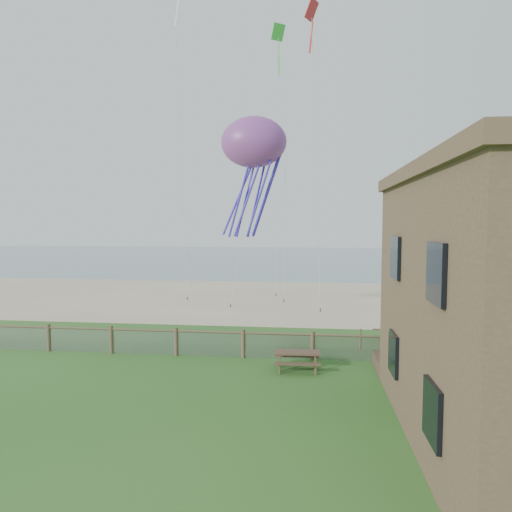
# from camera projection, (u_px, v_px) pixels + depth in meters

# --- Properties ---
(ground) EXTENTS (160.00, 160.00, 0.00)m
(ground) POSITION_uv_depth(u_px,v_px,m) (215.00, 415.00, 13.93)
(ground) COLOR #25581E
(ground) RESTS_ON ground
(sand_beach) EXTENTS (72.00, 20.00, 0.02)m
(sand_beach) POSITION_uv_depth(u_px,v_px,m) (272.00, 298.00, 35.73)
(sand_beach) COLOR tan
(sand_beach) RESTS_ON ground
(ocean) EXTENTS (160.00, 68.00, 0.02)m
(ocean) POSITION_uv_depth(u_px,v_px,m) (292.00, 257.00, 79.33)
(ocean) COLOR slate
(ocean) RESTS_ON ground
(chainlink_fence) EXTENTS (36.20, 0.20, 1.25)m
(chainlink_fence) POSITION_uv_depth(u_px,v_px,m) (243.00, 345.00, 19.83)
(chainlink_fence) COLOR #4D3F2B
(chainlink_fence) RESTS_ON ground
(picnic_table) EXTENTS (1.86, 1.45, 0.76)m
(picnic_table) POSITION_uv_depth(u_px,v_px,m) (297.00, 361.00, 18.17)
(picnic_table) COLOR brown
(picnic_table) RESTS_ON ground
(octopus_kite) EXTENTS (4.27, 3.40, 7.82)m
(octopus_kite) POSITION_uv_depth(u_px,v_px,m) (254.00, 175.00, 28.08)
(octopus_kite) COLOR red
(kite_white) EXTENTS (1.53, 1.91, 2.51)m
(kite_white) POSITION_uv_depth(u_px,v_px,m) (174.00, 0.00, 29.47)
(kite_white) COLOR white
(kite_red) EXTENTS (2.01, 1.73, 2.62)m
(kite_red) POSITION_uv_depth(u_px,v_px,m) (311.00, 24.00, 25.13)
(kite_red) COLOR red
(kite_green) EXTENTS (1.94, 2.13, 2.87)m
(kite_green) POSITION_uv_depth(u_px,v_px,m) (278.00, 45.00, 31.51)
(kite_green) COLOR green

